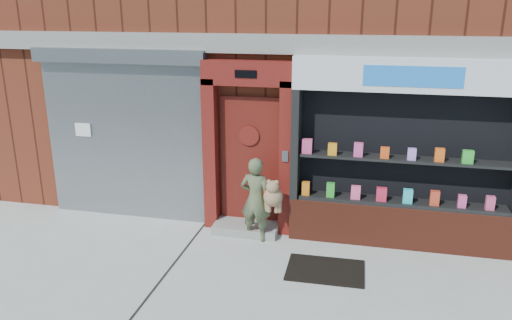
% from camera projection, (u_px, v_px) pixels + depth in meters
% --- Properties ---
extents(ground, '(80.00, 80.00, 0.00)m').
position_uv_depth(ground, '(270.00, 289.00, 6.84)').
color(ground, '#9E9E99').
rests_on(ground, ground).
extents(shutter_bay, '(3.10, 0.30, 3.04)m').
position_uv_depth(shutter_bay, '(125.00, 125.00, 8.76)').
color(shutter_bay, gray).
rests_on(shutter_bay, ground).
extents(red_door_bay, '(1.52, 0.58, 2.90)m').
position_uv_depth(red_door_bay, '(248.00, 148.00, 8.30)').
color(red_door_bay, '#5F1410').
rests_on(red_door_bay, ground).
extents(pharmacy_bay, '(3.50, 0.41, 3.00)m').
position_uv_depth(pharmacy_bay, '(403.00, 164.00, 7.75)').
color(pharmacy_bay, maroon).
rests_on(pharmacy_bay, ground).
extents(woman, '(0.73, 0.41, 1.42)m').
position_uv_depth(woman, '(258.00, 199.00, 8.09)').
color(woman, '#505A3B').
rests_on(woman, ground).
extents(doormat, '(1.14, 0.81, 0.03)m').
position_uv_depth(doormat, '(325.00, 270.00, 7.30)').
color(doormat, black).
rests_on(doormat, ground).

